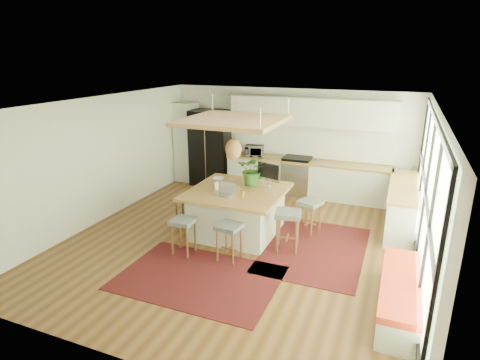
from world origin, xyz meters
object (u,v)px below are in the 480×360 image
at_px(fridge, 211,151).
at_px(microwave, 254,150).
at_px(laptop, 224,190).
at_px(stool_near_right, 229,242).
at_px(stool_right_front, 287,233).
at_px(monitor, 269,175).
at_px(island_plant, 253,173).
at_px(stool_near_left, 184,236).
at_px(stool_right_back, 309,217).
at_px(island, 237,212).
at_px(stool_left_side, 186,211).

distance_m(fridge, microwave, 1.30).
xyz_separation_m(fridge, laptop, (1.86, -3.19, 0.12)).
xyz_separation_m(stool_near_right, microwave, (-0.99, 3.92, 0.74)).
xyz_separation_m(stool_right_front, monitor, (-0.65, 0.78, 0.83)).
xyz_separation_m(monitor, island_plant, (-0.35, 0.02, -0.00)).
height_order(stool_right_front, island_plant, island_plant).
relative_size(stool_near_left, stool_right_back, 0.98).
xyz_separation_m(fridge, stool_right_back, (3.34, -2.24, -0.57)).
relative_size(stool_right_back, monitor, 1.24).
bearing_deg(monitor, stool_right_front, -32.13).
height_order(stool_right_front, laptop, laptop).
distance_m(stool_near_left, island_plant, 2.00).
xyz_separation_m(island, stool_left_side, (-1.12, -0.13, -0.11)).
bearing_deg(stool_left_side, stool_right_back, 15.65).
height_order(fridge, laptop, fridge).
xyz_separation_m(stool_right_back, island_plant, (-1.20, -0.10, 0.83)).
bearing_deg(stool_near_left, laptop, 61.34).
relative_size(island, monitor, 3.27).
relative_size(stool_near_right, island_plant, 1.05).
xyz_separation_m(stool_right_front, microwave, (-1.84, 3.16, 0.74)).
distance_m(stool_left_side, laptop, 1.25).
distance_m(stool_near_left, stool_right_back, 2.62).
relative_size(stool_near_right, stool_right_back, 0.98).
bearing_deg(island, microwave, 103.51).
distance_m(stool_near_right, laptop, 1.09).
bearing_deg(stool_right_front, island_plant, 141.16).
xyz_separation_m(stool_near_left, stool_near_right, (0.87, 0.10, 0.00)).
distance_m(stool_right_back, island_plant, 1.47).
bearing_deg(stool_right_front, fridge, 134.81).
height_order(island, stool_near_left, island).
bearing_deg(fridge, stool_near_left, -75.73).
relative_size(laptop, monitor, 0.62).
bearing_deg(island_plant, laptop, -108.22).
xyz_separation_m(stool_near_left, microwave, (-0.11, 4.02, 0.74)).
xyz_separation_m(stool_right_front, stool_right_back, (0.21, 0.91, 0.00)).
xyz_separation_m(stool_right_front, stool_left_side, (-2.28, 0.21, 0.00)).
relative_size(stool_left_side, laptop, 1.94).
bearing_deg(fridge, microwave, -4.89).
height_order(stool_right_front, stool_left_side, stool_right_front).
height_order(stool_near_left, monitor, monitor).
bearing_deg(stool_near_right, stool_left_side, 145.70).
xyz_separation_m(fridge, island_plant, (2.13, -2.35, 0.26)).
bearing_deg(stool_right_back, monitor, -171.63).
relative_size(fridge, monitor, 3.69).
bearing_deg(monitor, laptop, -109.23).
bearing_deg(fridge, stool_right_back, -38.98).
xyz_separation_m(island, laptop, (-0.11, -0.38, 0.58)).
height_order(stool_left_side, monitor, monitor).
bearing_deg(stool_near_left, island_plant, 66.42).
height_order(monitor, microwave, monitor).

